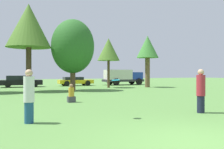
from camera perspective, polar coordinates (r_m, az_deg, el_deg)
ground_plane at (r=6.17m, az=18.60°, el=-14.71°), size 120.00×120.00×0.00m
person_thrower at (r=8.24m, az=-18.79°, el=-4.75°), size 0.34×0.34×1.72m
person_catcher at (r=10.44m, az=20.01°, el=-3.57°), size 0.35×0.35×1.76m
frisbee at (r=8.62m, az=0.90°, el=-1.32°), size 0.29×0.29×0.04m
bystander_sitting at (r=13.56m, az=-9.46°, el=-4.67°), size 0.41×0.34×1.00m
tree_2 at (r=22.66m, az=-18.87°, el=10.62°), size 3.79×3.79×7.59m
tree_3 at (r=22.79m, az=-9.13°, el=6.45°), size 3.92×3.92×6.50m
tree_4 at (r=26.65m, az=-0.82°, el=5.79°), size 2.43×2.43×5.38m
tree_5 at (r=27.80m, az=8.28°, el=6.07°), size 2.46×2.46×5.77m
parked_car_black at (r=29.49m, az=-20.60°, el=-1.46°), size 4.52×1.93×1.31m
parked_car_yellow at (r=30.94m, az=-8.63°, el=-1.49°), size 4.27×2.00×1.10m
delivery_truck_blue at (r=32.91m, az=2.47°, el=-0.43°), size 5.42×2.40×2.03m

